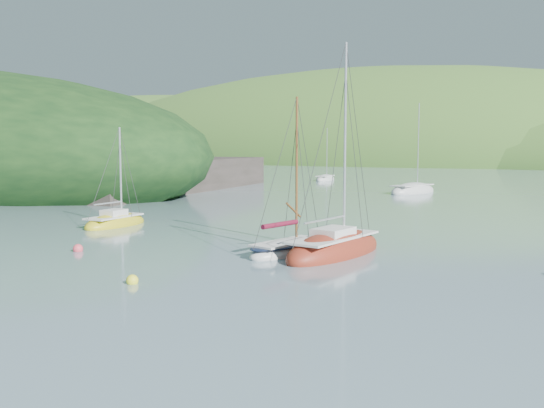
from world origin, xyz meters
The scene contains 8 objects.
ground centered at (0.00, 0.00, 0.00)m, with size 700.00×700.00×0.00m, color gray.
shoreline_hills centered at (-9.66, 172.42, 0.00)m, with size 690.00×135.00×56.00m.
daysailer_white centered at (2.76, 7.42, 0.20)m, with size 2.68×5.46×8.05m.
sloop_red centered at (4.82, 8.24, 0.21)m, with size 3.11×7.54×10.89m.
sailboat_yellow centered at (-11.68, 10.11, 0.17)m, with size 2.55×5.39×6.93m.
distant_sloop_a centered at (-3.97, 45.83, 0.18)m, with size 4.23×7.76×10.51m.
distant_sloop_c centered at (-22.21, 61.24, 0.15)m, with size 2.86×6.01×8.24m.
mooring_buoys centered at (2.49, 3.29, 0.12)m, with size 21.18×10.33×0.49m.
Camera 1 is at (17.18, -17.52, 5.23)m, focal length 40.00 mm.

